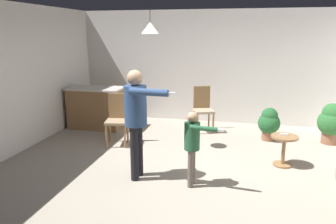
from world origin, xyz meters
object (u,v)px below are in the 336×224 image
kitchen_counter (96,108)px  side_table_by_couch (284,147)px  potted_plant_corner (332,122)px  dining_chair_by_counter (203,107)px  dining_chair_near_wall (117,117)px  person_child (193,141)px  person_adult (137,113)px  spare_remote_on_table (284,135)px  potted_plant_by_wall (269,122)px

kitchen_counter → side_table_by_couch: kitchen_counter is taller
kitchen_counter → potted_plant_corner: size_ratio=1.53×
dining_chair_by_counter → dining_chair_near_wall: size_ratio=1.00×
person_child → dining_chair_by_counter: person_child is taller
person_adult → spare_remote_on_table: (2.21, 1.00, -0.49)m
spare_remote_on_table → potted_plant_corner: bearing=52.4°
person_adult → dining_chair_by_counter: size_ratio=1.66×
kitchen_counter → dining_chair_near_wall: dining_chair_near_wall is taller
side_table_by_couch → kitchen_counter: bearing=161.4°
potted_plant_corner → dining_chair_near_wall: bearing=-166.8°
person_child → potted_plant_corner: size_ratio=1.35×
potted_plant_by_wall → person_child: bearing=-117.2°
side_table_by_couch → dining_chair_by_counter: dining_chair_by_counter is taller
person_adult → dining_chair_near_wall: person_adult is taller
kitchen_counter → dining_chair_near_wall: bearing=-46.1°
potted_plant_corner → potted_plant_by_wall: bearing=-176.9°
person_adult → spare_remote_on_table: bearing=118.5°
person_adult → dining_chair_by_counter: (0.66, 2.66, -0.48)m
person_child → dining_chair_near_wall: (-1.73, 1.47, -0.14)m
kitchen_counter → potted_plant_by_wall: size_ratio=1.84×
side_table_by_couch → dining_chair_near_wall: (-3.10, 0.41, 0.22)m
side_table_by_couch → dining_chair_near_wall: 3.13m
person_adult → potted_plant_corner: person_adult is taller
person_adult → dining_chair_by_counter: bearing=170.4°
dining_chair_by_counter → spare_remote_on_table: dining_chair_by_counter is taller
person_adult → potted_plant_corner: bearing=130.2°
potted_plant_by_wall → person_adult: bearing=-132.0°
kitchen_counter → dining_chair_near_wall: (0.91, -0.94, 0.07)m
dining_chair_by_counter → dining_chair_near_wall: 1.99m
kitchen_counter → potted_plant_by_wall: bearing=-0.6°
potted_plant_by_wall → spare_remote_on_table: bearing=-84.1°
dining_chair_by_counter → potted_plant_by_wall: bearing=143.8°
kitchen_counter → person_child: (2.63, -2.41, 0.21)m
person_child → potted_plant_by_wall: bearing=158.0°
person_adult → dining_chair_near_wall: size_ratio=1.66×
kitchen_counter → potted_plant_corner: 5.04m
potted_plant_by_wall → spare_remote_on_table: size_ratio=5.26×
side_table_by_couch → potted_plant_corner: potted_plant_corner is taller
spare_remote_on_table → person_adult: bearing=-155.7°
person_adult → dining_chair_near_wall: (-0.88, 1.39, -0.48)m
potted_plant_corner → potted_plant_by_wall: potted_plant_corner is taller
person_adult → potted_plant_by_wall: 3.16m
dining_chair_by_counter → potted_plant_by_wall: dining_chair_by_counter is taller
side_table_by_couch → potted_plant_corner: (1.04, 1.38, 0.13)m
person_child → potted_plant_corner: bearing=140.5°
spare_remote_on_table → kitchen_counter: bearing=161.4°
dining_chair_by_counter → spare_remote_on_table: 2.28m
side_table_by_couch → person_adult: bearing=-156.0°
kitchen_counter → person_child: person_child is taller
kitchen_counter → side_table_by_couch: (4.00, -1.35, -0.15)m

